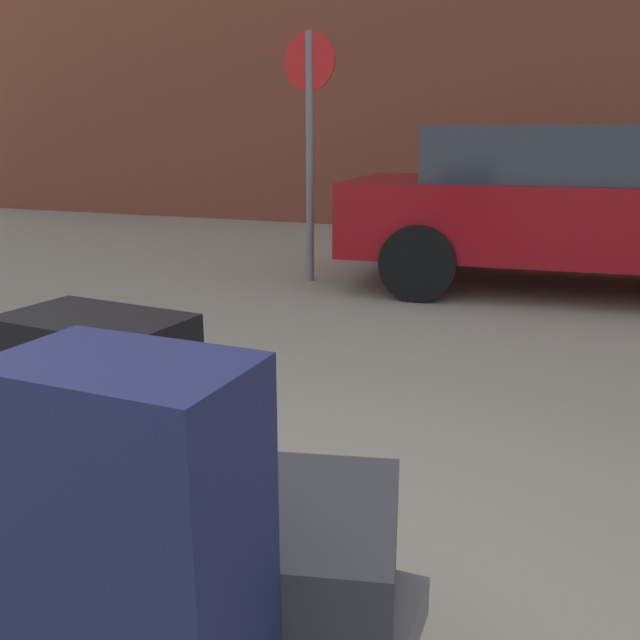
{
  "coord_description": "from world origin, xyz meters",
  "views": [
    {
      "loc": [
        0.84,
        -0.94,
        1.32
      ],
      "look_at": [
        0.0,
        1.2,
        0.69
      ],
      "focal_mm": 37.34,
      "sensor_mm": 36.0,
      "label": 1
    }
  ],
  "objects_px": {
    "suitcase_black_rear_left": "(105,434)",
    "no_parking_sign": "(310,131)",
    "suitcase_navy_rear_right": "(137,556)",
    "parked_car": "(589,204)",
    "suitcase_charcoal_front_left": "(260,559)"
  },
  "relations": [
    {
      "from": "suitcase_black_rear_left",
      "to": "no_parking_sign",
      "type": "bearing_deg",
      "value": 111.39
    },
    {
      "from": "suitcase_navy_rear_right",
      "to": "no_parking_sign",
      "type": "distance_m",
      "value": 5.39
    },
    {
      "from": "parked_car",
      "to": "no_parking_sign",
      "type": "xyz_separation_m",
      "value": [
        -2.42,
        -0.54,
        0.63
      ]
    },
    {
      "from": "suitcase_black_rear_left",
      "to": "parked_car",
      "type": "bearing_deg",
      "value": 83.38
    },
    {
      "from": "suitcase_black_rear_left",
      "to": "no_parking_sign",
      "type": "relative_size",
      "value": 0.26
    },
    {
      "from": "suitcase_navy_rear_right",
      "to": "suitcase_charcoal_front_left",
      "type": "height_order",
      "value": "suitcase_navy_rear_right"
    },
    {
      "from": "suitcase_navy_rear_right",
      "to": "no_parking_sign",
      "type": "xyz_separation_m",
      "value": [
        -1.77,
        5.05,
        0.71
      ]
    },
    {
      "from": "suitcase_black_rear_left",
      "to": "no_parking_sign",
      "type": "xyz_separation_m",
      "value": [
        -1.36,
        4.63,
        0.75
      ]
    },
    {
      "from": "suitcase_charcoal_front_left",
      "to": "no_parking_sign",
      "type": "height_order",
      "value": "no_parking_sign"
    },
    {
      "from": "suitcase_charcoal_front_left",
      "to": "no_parking_sign",
      "type": "bearing_deg",
      "value": 97.36
    },
    {
      "from": "parked_car",
      "to": "suitcase_charcoal_front_left",
      "type": "bearing_deg",
      "value": -96.5
    },
    {
      "from": "suitcase_black_rear_left",
      "to": "no_parking_sign",
      "type": "distance_m",
      "value": 4.88
    },
    {
      "from": "suitcase_navy_rear_right",
      "to": "suitcase_black_rear_left",
      "type": "height_order",
      "value": "suitcase_navy_rear_right"
    },
    {
      "from": "suitcase_black_rear_left",
      "to": "suitcase_charcoal_front_left",
      "type": "height_order",
      "value": "suitcase_black_rear_left"
    },
    {
      "from": "suitcase_black_rear_left",
      "to": "suitcase_charcoal_front_left",
      "type": "relative_size",
      "value": 1.04
    }
  ]
}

